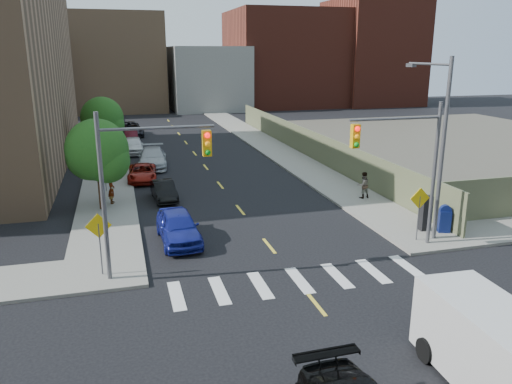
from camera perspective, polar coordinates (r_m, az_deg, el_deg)
ground at (r=17.88m, az=9.30°, el=-15.37°), size 160.00×160.00×0.00m
sidewalk_nw at (r=56.05m, az=-16.41°, el=5.75°), size 3.50×73.00×0.15m
sidewalk_ne at (r=57.88m, az=-0.82°, el=6.68°), size 3.50×73.00×0.15m
fence_north at (r=45.56m, az=5.78°, el=5.64°), size 0.12×44.00×2.50m
gravel_lot at (r=56.63m, az=22.70°, el=5.22°), size 36.00×42.00×0.06m
bg_bldg_west at (r=85.24m, az=-26.42°, el=12.01°), size 14.00×18.00×12.00m
bg_bldg_midwest at (r=85.82m, az=-15.48°, el=14.07°), size 14.00×16.00×15.00m
bg_bldg_center at (r=85.18m, az=-5.66°, el=12.85°), size 12.00×16.00×10.00m
bg_bldg_east at (r=90.48m, az=3.13°, el=14.96°), size 18.00×18.00×16.00m
bg_bldg_fareast at (r=94.98m, az=13.07°, el=15.24°), size 14.00×16.00×18.00m
smokestack at (r=97.05m, az=15.45°, el=18.05°), size 1.80×1.80×28.00m
signal_nw at (r=20.35m, az=-13.02°, el=2.12°), size 4.59×0.30×7.00m
signal_ne at (r=23.98m, az=16.90°, el=3.87°), size 4.59×0.30×7.00m
streetlight_ne at (r=25.82m, az=20.16°, el=5.96°), size 0.25×3.70×9.00m
warn_sign_nw at (r=21.56m, az=-17.51°, el=-4.48°), size 1.06×0.06×2.83m
warn_sign_ne at (r=25.64m, az=18.17°, el=-1.34°), size 1.06×0.06×2.83m
warn_sign_midwest at (r=34.57m, az=-16.96°, el=3.05°), size 1.06×0.06×2.83m
tree_west_near at (r=30.41m, az=-17.68°, el=4.19°), size 3.66×3.64×5.52m
tree_west_far at (r=45.22m, az=-17.15°, el=7.80°), size 3.66×3.64×5.52m
parked_car_blue at (r=25.15m, az=-8.88°, el=-3.93°), size 2.05×4.72×1.59m
parked_car_black at (r=32.46m, az=-10.49°, el=0.17°), size 1.54×3.79×1.22m
parked_car_red at (r=37.60m, az=-12.87°, el=2.16°), size 2.30×4.51×1.22m
parked_car_silver at (r=41.88m, az=-11.75°, el=3.85°), size 2.62×5.61×1.58m
parked_car_white at (r=48.06m, az=-13.85°, el=5.21°), size 1.93×4.57×1.54m
parked_car_maroon at (r=53.85m, az=-14.07°, el=6.12°), size 1.32×3.76×1.24m
parked_car_grey at (r=58.31m, az=-14.23°, el=6.98°), size 3.11×5.87×1.57m
cargo_van at (r=15.81m, az=25.46°, el=-15.86°), size 2.43×5.45×2.45m
mailbox at (r=27.58m, az=20.73°, el=-2.88°), size 0.71×0.62×1.46m
payphone at (r=27.46m, az=18.79°, el=-2.29°), size 0.56×0.46×1.85m
pedestrian_west at (r=31.90m, az=-16.19°, el=0.23°), size 0.49×0.67×1.68m
pedestrian_east at (r=32.47m, az=12.16°, el=0.78°), size 0.88×0.71×1.69m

